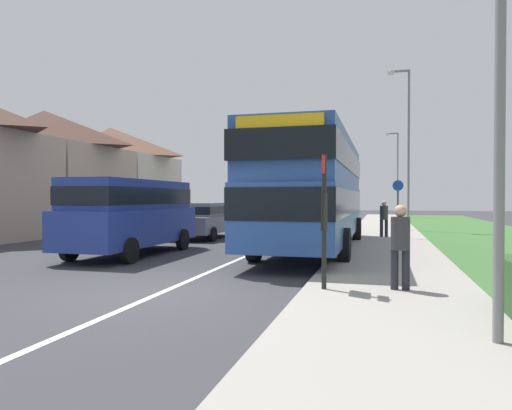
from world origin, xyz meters
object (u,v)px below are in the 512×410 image
at_px(bus_stop_sign, 324,212).
at_px(cycle_route_sign, 398,207).
at_px(parked_car_grey, 204,219).
at_px(street_lamp_far, 396,169).
at_px(double_decker_bus, 314,187).
at_px(parked_van_blue, 131,211).
at_px(street_lamp_mid, 407,140).
at_px(pedestrian_at_stop, 400,243).
at_px(pedestrian_walking_away, 384,217).

relative_size(bus_stop_sign, cycle_route_sign, 1.03).
relative_size(parked_car_grey, street_lamp_far, 0.59).
distance_m(double_decker_bus, parked_van_blue, 6.02).
bearing_deg(double_decker_bus, street_lamp_mid, 70.83).
height_order(parked_van_blue, pedestrian_at_stop, parked_van_blue).
distance_m(pedestrian_at_stop, street_lamp_mid, 17.16).
bearing_deg(street_lamp_far, bus_stop_sign, -93.79).
relative_size(pedestrian_at_stop, cycle_route_sign, 0.66).
bearing_deg(parked_van_blue, double_decker_bus, 26.07).
bearing_deg(double_decker_bus, pedestrian_at_stop, -69.41).
relative_size(pedestrian_walking_away, street_lamp_far, 0.22).
bearing_deg(cycle_route_sign, double_decker_bus, -122.35).
relative_size(street_lamp_mid, street_lamp_far, 1.13).
height_order(cycle_route_sign, street_lamp_far, street_lamp_far).
distance_m(pedestrian_walking_away, cycle_route_sign, 0.89).
xyz_separation_m(parked_car_grey, cycle_route_sign, (8.22, 1.00, 0.55)).
distance_m(parked_van_blue, street_lamp_far, 30.87).
relative_size(pedestrian_walking_away, cycle_route_sign, 0.66).
bearing_deg(bus_stop_sign, street_lamp_mid, 82.39).
distance_m(bus_stop_sign, street_lamp_far, 34.06).
relative_size(parked_van_blue, parked_car_grey, 1.27).
bearing_deg(parked_van_blue, bus_stop_sign, -34.03).
distance_m(pedestrian_at_stop, pedestrian_walking_away, 11.80).
bearing_deg(pedestrian_at_stop, pedestrian_walking_away, 91.16).
relative_size(double_decker_bus, pedestrian_walking_away, 6.69).
xyz_separation_m(pedestrian_at_stop, street_lamp_mid, (0.92, 16.70, 3.83)).
xyz_separation_m(bus_stop_sign, street_lamp_mid, (2.27, 16.99, 3.27)).
relative_size(parked_van_blue, bus_stop_sign, 2.15).
height_order(parked_car_grey, pedestrian_walking_away, pedestrian_walking_away).
relative_size(parked_car_grey, street_lamp_mid, 0.52).
xyz_separation_m(pedestrian_at_stop, street_lamp_far, (0.89, 33.58, 3.31)).
bearing_deg(bus_stop_sign, street_lamp_far, 86.21).
xyz_separation_m(parked_car_grey, pedestrian_at_stop, (7.91, -10.26, 0.10)).
distance_m(pedestrian_walking_away, street_lamp_far, 22.07).
xyz_separation_m(street_lamp_mid, street_lamp_far, (-0.03, 16.88, -0.52)).
height_order(pedestrian_walking_away, street_lamp_far, street_lamp_far).
distance_m(cycle_route_sign, street_lamp_mid, 6.43).
bearing_deg(street_lamp_far, double_decker_bus, -97.29).
bearing_deg(cycle_route_sign, parked_van_blue, -139.05).
height_order(pedestrian_at_stop, bus_stop_sign, bus_stop_sign).
distance_m(parked_car_grey, cycle_route_sign, 8.30).
bearing_deg(cycle_route_sign, street_lamp_mid, 83.65).
xyz_separation_m(parked_car_grey, bus_stop_sign, (6.56, -10.55, 0.67)).
distance_m(double_decker_bus, street_lamp_mid, 10.86).
relative_size(pedestrian_at_stop, bus_stop_sign, 0.64).
xyz_separation_m(pedestrian_at_stop, bus_stop_sign, (-1.35, -0.29, 0.56)).
bearing_deg(parked_car_grey, parked_van_blue, -89.90).
xyz_separation_m(parked_car_grey, street_lamp_mid, (8.83, 6.44, 3.93)).
relative_size(parked_van_blue, pedestrian_at_stop, 3.34).
bearing_deg(street_lamp_mid, bus_stop_sign, -97.61).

